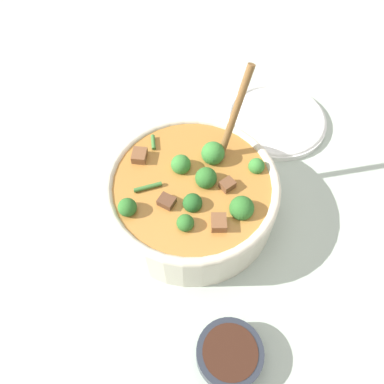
{
  "coord_description": "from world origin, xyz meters",
  "views": [
    {
      "loc": [
        -0.1,
        0.33,
        0.6
      ],
      "look_at": [
        0.0,
        0.0,
        0.06
      ],
      "focal_mm": 35.0,
      "sensor_mm": 36.0,
      "label": 1
    }
  ],
  "objects": [
    {
      "name": "stew_bowl",
      "position": [
        -0.0,
        -0.0,
        0.06
      ],
      "size": [
        0.29,
        0.29,
        0.25
      ],
      "color": "beige",
      "rests_on": "ground_plane"
    },
    {
      "name": "empty_plate",
      "position": [
        -0.11,
        -0.26,
        0.01
      ],
      "size": [
        0.22,
        0.22,
        0.02
      ],
      "color": "white",
      "rests_on": "ground_plane"
    },
    {
      "name": "condiment_bowl",
      "position": [
        -0.12,
        0.23,
        0.02
      ],
      "size": [
        0.1,
        0.1,
        0.04
      ],
      "color": "#232833",
      "rests_on": "ground_plane"
    },
    {
      "name": "ground_plane",
      "position": [
        0.0,
        0.0,
        0.0
      ],
      "size": [
        4.0,
        4.0,
        0.0
      ],
      "primitive_type": "plane",
      "color": "#ADBCAD"
    }
  ]
}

